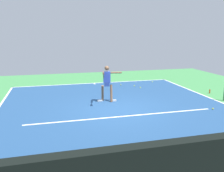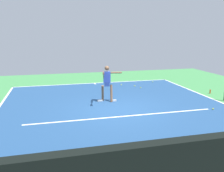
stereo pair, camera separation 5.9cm
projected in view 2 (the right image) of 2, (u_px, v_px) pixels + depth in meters
The scene contains 13 objects.
ground_plane at pixel (118, 109), 10.49m from camera, with size 20.44×20.44×0.00m, color #428E4C.
court_surface at pixel (118, 109), 10.49m from camera, with size 10.28×11.63×0.00m, color navy.
court_line_baseline_near at pixel (94, 83), 15.95m from camera, with size 10.28×0.10×0.01m, color white.
court_line_sideline_left at pixel (218, 101), 11.70m from camera, with size 0.10×11.63×0.01m, color white.
court_line_service at pixel (124, 116), 9.57m from camera, with size 7.71×0.10×0.01m, color white.
court_line_centre_mark at pixel (95, 84), 15.76m from camera, with size 0.10×0.30×0.01m, color white.
tennis_player at pixel (107, 81), 11.43m from camera, with size 1.16×1.22×1.76m.
tennis_ball_by_sideline at pixel (141, 88), 14.49m from camera, with size 0.07×0.07×0.07m, color #C6E53D.
tennis_ball_near_player at pixel (121, 85), 15.24m from camera, with size 0.07×0.07×0.07m, color yellow.
tennis_ball_near_service_line at pixel (213, 109), 10.41m from camera, with size 0.07×0.07×0.07m, color yellow.
tennis_ball_far_corner at pixel (135, 86), 14.97m from camera, with size 0.07×0.07×0.07m, color #CCE033.
tennis_ball_centre_court at pixel (153, 82), 16.20m from camera, with size 0.07×0.07×0.07m, color #C6E53D.
water_bottle at pixel (210, 91), 13.20m from camera, with size 0.07×0.07×0.22m, color #D84C1E.
Camera 2 is at (2.69, 9.66, 3.24)m, focal length 38.48 mm.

